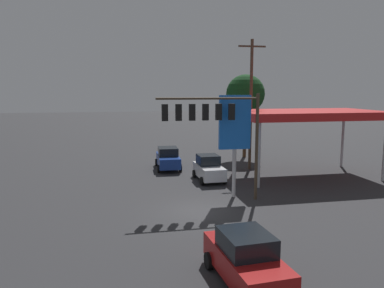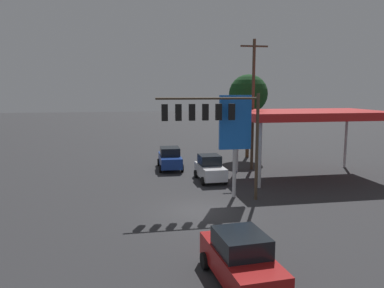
% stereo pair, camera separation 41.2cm
% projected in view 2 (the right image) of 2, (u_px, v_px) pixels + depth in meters
% --- Properties ---
extents(ground_plane, '(200.00, 200.00, 0.00)m').
position_uv_depth(ground_plane, '(198.00, 211.00, 21.76)').
color(ground_plane, '#2D2D30').
extents(traffic_signal_assembly, '(6.44, 0.43, 6.75)m').
position_uv_depth(traffic_signal_assembly, '(213.00, 119.00, 22.75)').
color(traffic_signal_assembly, '#473828').
rests_on(traffic_signal_assembly, ground).
extents(utility_pole, '(2.40, 0.26, 11.21)m').
position_uv_depth(utility_pole, '(253.00, 102.00, 32.23)').
color(utility_pole, '#473828').
rests_on(utility_pole, ground).
extents(gas_station_canopy, '(11.37, 6.75, 5.32)m').
position_uv_depth(gas_station_canopy, '(309.00, 115.00, 29.71)').
color(gas_station_canopy, red).
rests_on(gas_station_canopy, ground).
extents(price_sign, '(2.08, 0.27, 6.64)m').
position_uv_depth(price_sign, '(235.00, 127.00, 23.87)').
color(price_sign, '#B7B7BC').
rests_on(price_sign, ground).
extents(hatchback_crossing, '(2.04, 3.84, 1.97)m').
position_uv_depth(hatchback_crossing, '(210.00, 168.00, 28.84)').
color(hatchback_crossing, silver).
rests_on(hatchback_crossing, ground).
extents(sedan_far, '(2.33, 4.53, 1.93)m').
position_uv_depth(sedan_far, '(241.00, 259.00, 13.43)').
color(sedan_far, maroon).
rests_on(sedan_far, ground).
extents(sedan_waiting, '(2.18, 4.46, 1.93)m').
position_uv_depth(sedan_waiting, '(170.00, 158.00, 33.14)').
color(sedan_waiting, navy).
rests_on(sedan_waiting, ground).
extents(street_tree, '(3.94, 3.94, 8.52)m').
position_uv_depth(street_tree, '(248.00, 94.00, 38.03)').
color(street_tree, '#4C331E').
rests_on(street_tree, ground).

